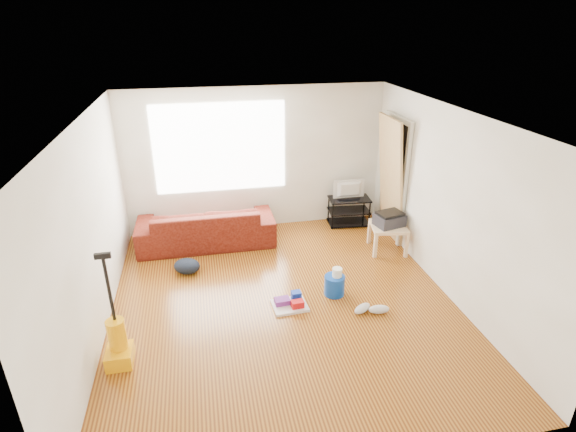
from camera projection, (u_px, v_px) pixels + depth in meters
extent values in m
cube|color=#58260C|center=(284.00, 303.00, 6.05)|extent=(4.50, 5.00, 0.01)
cube|color=silver|center=(283.00, 117.00, 5.03)|extent=(4.50, 5.00, 0.01)
cube|color=beige|center=(256.00, 160.00, 7.77)|extent=(4.50, 0.01, 2.50)
cube|color=beige|center=(348.00, 356.00, 3.31)|extent=(4.50, 0.01, 2.50)
cube|color=beige|center=(90.00, 235.00, 5.13)|extent=(0.01, 5.00, 2.50)
cube|color=beige|center=(450.00, 204.00, 5.95)|extent=(0.01, 5.00, 2.50)
cube|color=white|center=(220.00, 148.00, 7.54)|extent=(2.20, 0.01, 1.50)
cube|color=silver|center=(404.00, 189.00, 7.16)|extent=(0.06, 0.08, 2.00)
cube|color=silver|center=(382.00, 172.00, 7.97)|extent=(0.06, 0.08, 2.00)
cube|color=silver|center=(399.00, 118.00, 7.14)|extent=(0.06, 0.98, 0.08)
cube|color=black|center=(395.00, 180.00, 7.57)|extent=(0.01, 0.86, 1.98)
imported|color=#360701|center=(208.00, 243.00, 7.62)|extent=(2.25, 0.88, 0.66)
cube|color=black|center=(348.00, 222.00, 8.32)|extent=(0.77, 0.48, 0.03)
cube|color=black|center=(349.00, 211.00, 8.23)|extent=(0.77, 0.48, 0.03)
cube|color=black|center=(349.00, 199.00, 8.13)|extent=(0.77, 0.48, 0.03)
cylinder|color=black|center=(333.00, 216.00, 8.03)|extent=(0.03, 0.03, 0.51)
cylinder|color=black|center=(329.00, 208.00, 8.36)|extent=(0.03, 0.03, 0.51)
cylinder|color=black|center=(369.00, 214.00, 8.11)|extent=(0.03, 0.03, 0.51)
cylinder|color=black|center=(364.00, 207.00, 8.43)|extent=(0.03, 0.03, 0.51)
imported|color=black|center=(350.00, 190.00, 8.06)|extent=(0.58, 0.08, 0.33)
cube|color=beige|center=(389.00, 227.00, 7.24)|extent=(0.64, 0.64, 0.05)
cube|color=beige|center=(375.00, 246.00, 7.10)|extent=(0.05, 0.05, 0.40)
cube|color=beige|center=(369.00, 232.00, 7.56)|extent=(0.05, 0.05, 0.40)
cube|color=beige|center=(407.00, 246.00, 7.11)|extent=(0.05, 0.05, 0.40)
cube|color=beige|center=(399.00, 232.00, 7.57)|extent=(0.05, 0.05, 0.40)
cube|color=black|center=(389.00, 220.00, 7.20)|extent=(0.50, 0.42, 0.19)
cube|color=black|center=(390.00, 213.00, 7.15)|extent=(0.45, 0.37, 0.04)
cylinder|color=#0D3DA1|center=(334.00, 294.00, 6.24)|extent=(0.34, 0.34, 0.28)
cylinder|color=white|center=(337.00, 281.00, 6.16)|extent=(0.13, 0.13, 0.12)
cube|color=silver|center=(290.00, 306.00, 5.96)|extent=(0.47, 0.39, 0.04)
cube|color=red|center=(297.00, 304.00, 5.89)|extent=(0.17, 0.12, 0.09)
cube|color=#692481|center=(282.00, 301.00, 5.96)|extent=(0.21, 0.16, 0.07)
cube|color=#102FA7|center=(296.00, 296.00, 6.03)|extent=(0.13, 0.12, 0.13)
ellipsoid|color=#1A2233|center=(188.00, 272.00, 6.77)|extent=(0.48, 0.44, 0.22)
ellipsoid|color=silver|center=(362.00, 308.00, 5.84)|extent=(0.30, 0.24, 0.11)
ellipsoid|color=silver|center=(379.00, 309.00, 5.82)|extent=(0.29, 0.15, 0.11)
cube|color=#F9A404|center=(120.00, 356.00, 4.97)|extent=(0.28, 0.32, 0.18)
cylinder|color=#F9A404|center=(117.00, 334.00, 4.91)|extent=(0.20, 0.20, 0.35)
cylinder|color=black|center=(109.00, 290.00, 4.71)|extent=(0.04, 0.04, 0.76)
cube|color=black|center=(102.00, 256.00, 4.54)|extent=(0.16, 0.04, 0.06)
cube|color=tan|center=(385.00, 236.00, 7.88)|extent=(0.26, 0.84, 2.09)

